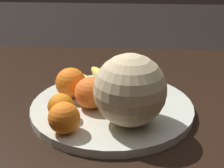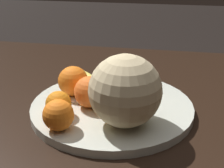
{
  "view_description": "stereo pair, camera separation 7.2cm",
  "coord_description": "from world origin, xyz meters",
  "px_view_note": "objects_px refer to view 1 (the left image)",
  "views": [
    {
      "loc": [
        0.07,
        -0.71,
        1.05
      ],
      "look_at": [
        0.02,
        -0.06,
        0.77
      ],
      "focal_mm": 50.0,
      "sensor_mm": 36.0,
      "label": 1
    },
    {
      "loc": [
        0.14,
        -0.7,
        1.05
      ],
      "look_at": [
        0.02,
        -0.06,
        0.77
      ],
      "focal_mm": 50.0,
      "sensor_mm": 36.0,
      "label": 2
    }
  ],
  "objects_px": {
    "fruit_bowl": "(112,106)",
    "orange_mid_center": "(112,87)",
    "banana_bunch": "(103,79)",
    "melon": "(130,90)",
    "produce_tag": "(78,102)",
    "orange_front_right": "(71,83)",
    "kitchen_table": "(107,132)",
    "orange_back_right": "(64,118)",
    "orange_back_left": "(91,93)",
    "orange_front_left": "(61,107)"
  },
  "relations": [
    {
      "from": "kitchen_table",
      "to": "melon",
      "type": "bearing_deg",
      "value": -66.78
    },
    {
      "from": "banana_bunch",
      "to": "orange_front_left",
      "type": "distance_m",
      "value": 0.2
    },
    {
      "from": "melon",
      "to": "orange_front_right",
      "type": "relative_size",
      "value": 2.0
    },
    {
      "from": "produce_tag",
      "to": "orange_back_left",
      "type": "bearing_deg",
      "value": -46.68
    },
    {
      "from": "melon",
      "to": "orange_front_right",
      "type": "xyz_separation_m",
      "value": [
        -0.15,
        0.11,
        -0.04
      ]
    },
    {
      "from": "orange_back_left",
      "to": "orange_back_right",
      "type": "bearing_deg",
      "value": -108.73
    },
    {
      "from": "orange_front_right",
      "to": "orange_mid_center",
      "type": "distance_m",
      "value": 0.1
    },
    {
      "from": "orange_front_left",
      "to": "orange_back_left",
      "type": "bearing_deg",
      "value": 45.31
    },
    {
      "from": "orange_front_right",
      "to": "orange_back_left",
      "type": "distance_m",
      "value": 0.07
    },
    {
      "from": "orange_front_left",
      "to": "orange_front_right",
      "type": "xyz_separation_m",
      "value": [
        0.0,
        0.11,
        0.01
      ]
    },
    {
      "from": "melon",
      "to": "banana_bunch",
      "type": "xyz_separation_m",
      "value": [
        -0.08,
        0.2,
        -0.06
      ]
    },
    {
      "from": "orange_front_right",
      "to": "banana_bunch",
      "type": "bearing_deg",
      "value": 50.5
    },
    {
      "from": "kitchen_table",
      "to": "orange_back_right",
      "type": "bearing_deg",
      "value": -109.54
    },
    {
      "from": "banana_bunch",
      "to": "orange_mid_center",
      "type": "xyz_separation_m",
      "value": [
        0.03,
        -0.08,
        0.01
      ]
    },
    {
      "from": "fruit_bowl",
      "to": "orange_back_left",
      "type": "bearing_deg",
      "value": -154.3
    },
    {
      "from": "kitchen_table",
      "to": "produce_tag",
      "type": "relative_size",
      "value": 15.36
    },
    {
      "from": "orange_mid_center",
      "to": "orange_back_right",
      "type": "height_order",
      "value": "orange_back_right"
    },
    {
      "from": "fruit_bowl",
      "to": "orange_mid_center",
      "type": "distance_m",
      "value": 0.05
    },
    {
      "from": "orange_front_left",
      "to": "orange_mid_center",
      "type": "relative_size",
      "value": 0.92
    },
    {
      "from": "kitchen_table",
      "to": "fruit_bowl",
      "type": "distance_m",
      "value": 0.12
    },
    {
      "from": "orange_back_left",
      "to": "orange_back_right",
      "type": "height_order",
      "value": "orange_back_left"
    },
    {
      "from": "fruit_bowl",
      "to": "orange_back_right",
      "type": "distance_m",
      "value": 0.16
    },
    {
      "from": "melon",
      "to": "orange_front_left",
      "type": "xyz_separation_m",
      "value": [
        -0.15,
        0.01,
        -0.05
      ]
    },
    {
      "from": "kitchen_table",
      "to": "banana_bunch",
      "type": "relative_size",
      "value": 6.08
    },
    {
      "from": "orange_front_left",
      "to": "orange_front_right",
      "type": "distance_m",
      "value": 0.11
    },
    {
      "from": "produce_tag",
      "to": "orange_front_right",
      "type": "bearing_deg",
      "value": 111.81
    },
    {
      "from": "melon",
      "to": "orange_front_right",
      "type": "bearing_deg",
      "value": 142.15
    },
    {
      "from": "banana_bunch",
      "to": "orange_mid_center",
      "type": "bearing_deg",
      "value": 172.61
    },
    {
      "from": "kitchen_table",
      "to": "orange_back_right",
      "type": "relative_size",
      "value": 20.35
    },
    {
      "from": "orange_front_right",
      "to": "orange_back_left",
      "type": "bearing_deg",
      "value": -42.45
    },
    {
      "from": "fruit_bowl",
      "to": "melon",
      "type": "xyz_separation_m",
      "value": [
        0.04,
        -0.08,
        0.08
      ]
    },
    {
      "from": "fruit_bowl",
      "to": "orange_front_right",
      "type": "relative_size",
      "value": 5.1
    },
    {
      "from": "banana_bunch",
      "to": "orange_mid_center",
      "type": "height_order",
      "value": "orange_mid_center"
    },
    {
      "from": "orange_mid_center",
      "to": "produce_tag",
      "type": "relative_size",
      "value": 0.73
    },
    {
      "from": "banana_bunch",
      "to": "orange_front_right",
      "type": "distance_m",
      "value": 0.11
    },
    {
      "from": "orange_mid_center",
      "to": "orange_front_right",
      "type": "bearing_deg",
      "value": 179.04
    },
    {
      "from": "orange_back_left",
      "to": "orange_front_left",
      "type": "bearing_deg",
      "value": -134.69
    },
    {
      "from": "orange_front_left",
      "to": "orange_back_left",
      "type": "height_order",
      "value": "orange_back_left"
    },
    {
      "from": "orange_front_left",
      "to": "orange_back_left",
      "type": "xyz_separation_m",
      "value": [
        0.06,
        0.06,
        0.01
      ]
    },
    {
      "from": "banana_bunch",
      "to": "orange_front_left",
      "type": "relative_size",
      "value": 3.75
    },
    {
      "from": "kitchen_table",
      "to": "produce_tag",
      "type": "height_order",
      "value": "produce_tag"
    },
    {
      "from": "kitchen_table",
      "to": "orange_front_left",
      "type": "relative_size",
      "value": 22.78
    },
    {
      "from": "orange_mid_center",
      "to": "orange_front_left",
      "type": "bearing_deg",
      "value": -133.77
    },
    {
      "from": "kitchen_table",
      "to": "orange_mid_center",
      "type": "relative_size",
      "value": 20.96
    },
    {
      "from": "kitchen_table",
      "to": "banana_bunch",
      "type": "distance_m",
      "value": 0.14
    },
    {
      "from": "orange_back_left",
      "to": "orange_front_right",
      "type": "bearing_deg",
      "value": 137.55
    },
    {
      "from": "fruit_bowl",
      "to": "banana_bunch",
      "type": "xyz_separation_m",
      "value": [
        -0.03,
        0.11,
        0.02
      ]
    },
    {
      "from": "melon",
      "to": "orange_back_right",
      "type": "bearing_deg",
      "value": -159.79
    },
    {
      "from": "kitchen_table",
      "to": "orange_front_left",
      "type": "bearing_deg",
      "value": -122.32
    },
    {
      "from": "orange_mid_center",
      "to": "orange_back_left",
      "type": "height_order",
      "value": "orange_back_left"
    }
  ]
}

